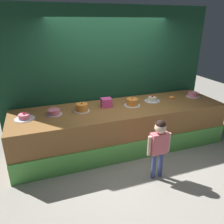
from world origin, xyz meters
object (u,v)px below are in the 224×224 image
cake_center_left (82,108)px  cake_far_left (24,117)px  pink_box (106,102)px  cake_center_right (132,102)px  cake_far_right (193,95)px  child_figure (159,141)px  cake_left (54,112)px  cake_right (152,99)px  donut (172,97)px

cake_center_left → cake_far_left: bearing=-178.7°
pink_box → cake_center_right: (0.51, -0.11, -0.02)m
cake_far_right → pink_box: bearing=178.8°
cake_far_left → cake_center_right: bearing=-0.2°
child_figure → cake_center_left: (-0.95, 1.21, 0.25)m
cake_left → cake_right: bearing=1.7°
cake_center_left → cake_center_right: 1.02m
cake_far_left → cake_left: bearing=3.4°
cake_center_left → donut: bearing=2.4°
cake_center_right → cake_far_left: bearing=179.8°
cake_left → cake_right: (2.04, 0.06, -0.01)m
pink_box → cake_far_right: bearing=-1.2°
donut → cake_far_right: 0.51m
cake_left → child_figure: bearing=-39.9°
donut → cake_far_left: (-3.06, -0.11, 0.02)m
cake_right → cake_center_right: bearing=-169.1°
donut → cake_left: 2.55m
cake_left → cake_far_right: same height
pink_box → donut: bearing=0.1°
pink_box → cake_center_left: size_ratio=0.69×
donut → cake_far_right: cake_far_right is taller
child_figure → cake_center_right: bearing=86.9°
donut → cake_right: 0.51m
cake_center_right → cake_right: 0.52m
cake_far_left → pink_box: bearing=3.9°
cake_far_left → cake_center_left: (1.02, 0.02, 0.03)m
cake_right → cake_center_left: bearing=-177.5°
cake_far_left → cake_far_right: size_ratio=1.16×
pink_box → cake_far_left: bearing=-176.1°
pink_box → donut: 1.53m
pink_box → cake_center_left: (-0.51, -0.08, -0.02)m
pink_box → cake_left: size_ratio=0.73×
child_figure → cake_far_left: size_ratio=3.03×
donut → cake_far_right: bearing=-5.2°
child_figure → pink_box: size_ratio=5.13×
pink_box → cake_left: bearing=-175.8°
cake_center_left → cake_far_right: (2.55, 0.04, -0.02)m
cake_left → cake_center_right: 1.53m
cake_center_right → cake_far_right: size_ratio=1.13×
pink_box → cake_far_left: (-1.53, -0.11, -0.05)m
pink_box → cake_center_right: bearing=-12.6°
child_figure → donut: 1.70m
cake_left → cake_center_left: (0.51, -0.01, 0.02)m
cake_center_left → cake_left: bearing=179.1°
pink_box → child_figure: bearing=-71.1°
child_figure → cake_far_left: child_figure is taller
child_figure → cake_far_left: 2.32m
child_figure → cake_far_right: size_ratio=3.52×
child_figure → cake_center_right: 1.21m
pink_box → cake_left: pink_box is taller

